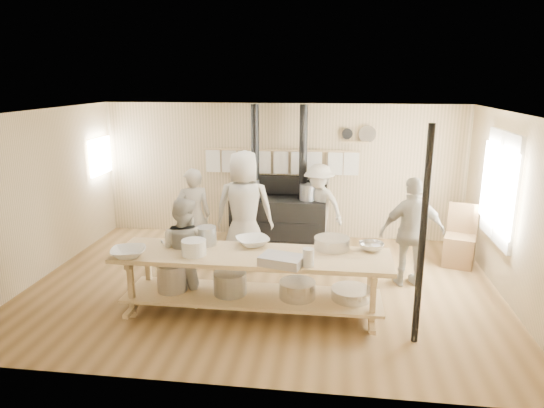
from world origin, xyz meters
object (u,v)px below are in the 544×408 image
(roasting_pan, at_px, (282,260))
(chair, at_px, (459,248))
(prep_table, at_px, (252,277))
(cook_left, at_px, (184,251))
(cook_far_left, at_px, (193,216))
(cook_by_window, at_px, (319,205))
(cook_center, at_px, (244,209))
(cook_right, at_px, (412,232))
(stove, at_px, (278,215))

(roasting_pan, bearing_deg, chair, 42.45)
(prep_table, bearing_deg, chair, 34.38)
(roasting_pan, bearing_deg, prep_table, 142.91)
(cook_left, bearing_deg, cook_far_left, -67.49)
(cook_by_window, height_order, roasting_pan, cook_by_window)
(cook_by_window, distance_m, chair, 2.53)
(cook_center, height_order, roasting_pan, cook_center)
(cook_by_window, bearing_deg, prep_table, -75.68)
(prep_table, relative_size, cook_far_left, 2.20)
(cook_far_left, relative_size, cook_left, 1.08)
(cook_right, height_order, roasting_pan, cook_right)
(stove, height_order, chair, stove)
(cook_center, xyz_separation_m, roasting_pan, (0.84, -2.01, -0.07))
(cook_right, distance_m, roasting_pan, 2.37)
(cook_by_window, bearing_deg, cook_left, -94.53)
(cook_right, xyz_separation_m, chair, (0.94, 0.93, -0.53))
(prep_table, height_order, cook_center, cook_center)
(cook_right, distance_m, cook_by_window, 2.17)
(cook_far_left, bearing_deg, cook_center, 154.41)
(stove, relative_size, cook_left, 1.72)
(cook_left, bearing_deg, cook_center, -100.72)
(stove, bearing_deg, cook_by_window, -12.22)
(cook_left, distance_m, chair, 4.60)
(cook_left, bearing_deg, cook_right, -151.42)
(cook_left, distance_m, cook_center, 1.57)
(stove, relative_size, roasting_pan, 5.05)
(stove, height_order, cook_by_window, stove)
(prep_table, bearing_deg, cook_left, 166.21)
(stove, relative_size, prep_table, 0.72)
(stove, bearing_deg, chair, -15.07)
(cook_far_left, distance_m, roasting_pan, 2.66)
(prep_table, relative_size, cook_center, 1.85)
(stove, height_order, roasting_pan, stove)
(chair, bearing_deg, roasting_pan, -119.72)
(cook_left, height_order, cook_by_window, cook_by_window)
(cook_by_window, distance_m, roasting_pan, 3.20)
(cook_center, height_order, cook_by_window, cook_center)
(cook_left, xyz_separation_m, cook_by_window, (1.76, 2.61, 0.02))
(cook_center, distance_m, cook_by_window, 1.67)
(cook_far_left, relative_size, cook_by_window, 1.06)
(cook_right, bearing_deg, cook_far_left, -17.76)
(cook_left, relative_size, roasting_pan, 2.93)
(cook_right, relative_size, chair, 1.62)
(cook_left, relative_size, chair, 1.47)
(prep_table, distance_m, roasting_pan, 0.67)
(stove, distance_m, cook_right, 2.86)
(cook_far_left, distance_m, cook_left, 1.49)
(prep_table, height_order, cook_by_window, cook_by_window)
(cook_left, relative_size, cook_right, 0.91)
(cook_center, relative_size, cook_by_window, 1.26)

